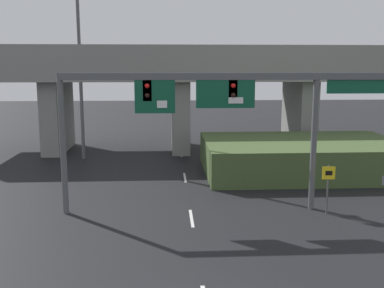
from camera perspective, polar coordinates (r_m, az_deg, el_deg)
lane_markings at (r=24.37m, az=-0.55°, el=-6.45°), size 0.14×25.19×0.01m
signal_gantry at (r=20.78m, az=2.88°, el=5.53°), size 15.44×0.44×6.55m
speed_limit_sign at (r=21.79m, az=16.90°, el=-4.70°), size 0.60×0.11×2.34m
highway_light_pole_near at (r=33.94m, az=-14.20°, el=13.60°), size 0.70×0.36×17.70m
overpass_bridge at (r=36.84m, az=-1.54°, el=8.18°), size 35.18×7.53×8.39m
grass_embankment at (r=30.16m, az=13.80°, el=-1.52°), size 12.70×8.30×2.08m
parked_sedan_near_right at (r=28.04m, az=18.66°, el=-3.47°), size 4.82×2.45×1.35m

